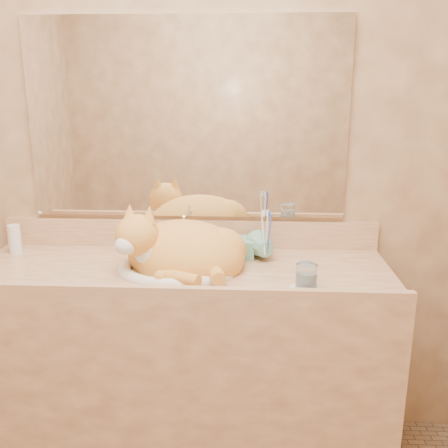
# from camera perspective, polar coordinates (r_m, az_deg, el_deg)

# --- Properties ---
(wall_back) EXTENTS (2.40, 0.02, 2.50)m
(wall_back) POSITION_cam_1_polar(r_m,az_deg,el_deg) (2.09, -4.16, 7.98)
(wall_back) COLOR #8E6440
(wall_back) RESTS_ON ground
(vanity_counter) EXTENTS (1.60, 0.55, 0.85)m
(vanity_counter) POSITION_cam_1_polar(r_m,az_deg,el_deg) (2.11, -4.68, -15.93)
(vanity_counter) COLOR #A06C48
(vanity_counter) RESTS_ON floor
(mirror) EXTENTS (1.30, 0.02, 0.80)m
(mirror) POSITION_cam_1_polar(r_m,az_deg,el_deg) (2.07, -4.28, 11.79)
(mirror) COLOR white
(mirror) RESTS_ON wall_back
(sink_basin) EXTENTS (0.49, 0.43, 0.14)m
(sink_basin) POSITION_cam_1_polar(r_m,az_deg,el_deg) (1.88, -5.28, -3.23)
(sink_basin) COLOR white
(sink_basin) RESTS_ON vanity_counter
(faucet) EXTENTS (0.07, 0.11, 0.15)m
(faucet) POSITION_cam_1_polar(r_m,az_deg,el_deg) (2.04, -4.60, -1.53)
(faucet) COLOR white
(faucet) RESTS_ON vanity_counter
(cat) EXTENTS (0.57, 0.51, 0.26)m
(cat) POSITION_cam_1_polar(r_m,az_deg,el_deg) (1.89, -5.20, -2.68)
(cat) COLOR orange
(cat) RESTS_ON sink_basin
(soap_dispenser) EXTENTS (0.08, 0.08, 0.17)m
(soap_dispenser) POSITION_cam_1_polar(r_m,az_deg,el_deg) (1.96, 2.40, -1.93)
(soap_dispenser) COLOR #67A58F
(soap_dispenser) RESTS_ON vanity_counter
(toothbrush_cup) EXTENTS (0.14, 0.14, 0.10)m
(toothbrush_cup) POSITION_cam_1_polar(r_m,az_deg,el_deg) (1.95, 4.83, -3.08)
(toothbrush_cup) COLOR #67A58F
(toothbrush_cup) RESTS_ON vanity_counter
(toothbrushes) EXTENTS (0.04, 0.04, 0.22)m
(toothbrushes) POSITION_cam_1_polar(r_m,az_deg,el_deg) (1.93, 4.88, -0.90)
(toothbrushes) COLOR white
(toothbrushes) RESTS_ON toothbrush_cup
(saucer) EXTENTS (0.11, 0.11, 0.01)m
(saucer) POSITION_cam_1_polar(r_m,az_deg,el_deg) (1.73, 9.33, -7.35)
(saucer) COLOR white
(saucer) RESTS_ON vanity_counter
(water_glass) EXTENTS (0.07, 0.07, 0.08)m
(water_glass) POSITION_cam_1_polar(r_m,az_deg,el_deg) (1.71, 9.40, -5.88)
(water_glass) COLOR white
(water_glass) RESTS_ON saucer
(lotion_bottle) EXTENTS (0.05, 0.05, 0.12)m
(lotion_bottle) POSITION_cam_1_polar(r_m,az_deg,el_deg) (2.24, -22.79, -1.60)
(lotion_bottle) COLOR white
(lotion_bottle) RESTS_ON vanity_counter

